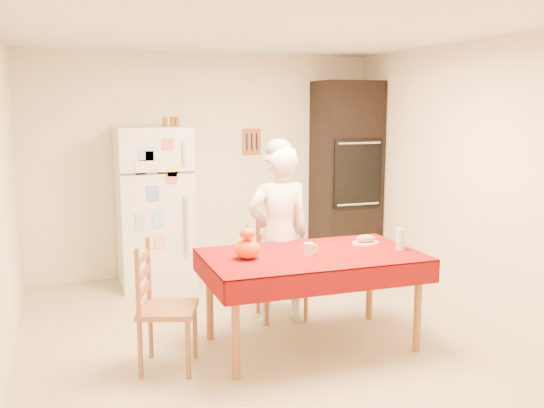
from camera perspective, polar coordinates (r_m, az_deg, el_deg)
name	(u,v)px	position (r m, az deg, el deg)	size (l,w,h in m)	color
floor	(270,338)	(5.17, -0.22, -12.54)	(4.50, 4.50, 0.00)	#C6B48F
room_shell	(270,144)	(4.81, -0.24, 5.69)	(4.02, 4.52, 2.51)	#EEE6C8
refrigerator	(154,207)	(6.57, -11.02, -0.28)	(0.75, 0.74, 1.70)	white
oven_cabinet	(346,175)	(7.26, 6.97, 2.72)	(0.70, 0.62, 2.20)	black
dining_table	(311,262)	(4.84, 3.74, -5.48)	(1.70, 1.00, 0.76)	brown
chair_far	(280,262)	(5.56, 0.73, -5.47)	(0.45, 0.44, 0.95)	brown
chair_left	(159,302)	(4.54, -10.61, -9.05)	(0.52, 0.53, 0.95)	brown
seated_woman	(279,236)	(5.33, 0.64, -2.99)	(0.58, 0.38, 1.58)	white
coffee_mug	(309,249)	(4.75, 3.47, -4.27)	(0.08, 0.08, 0.10)	silver
pumpkin_lower	(247,249)	(4.64, -2.32, -4.26)	(0.20, 0.20, 0.15)	#D83C05
pumpkin_upper	(247,233)	(4.62, -2.33, -2.78)	(0.12, 0.12, 0.09)	red
wine_glass	(400,239)	(5.03, 11.98, -3.24)	(0.07, 0.07, 0.18)	silver
bread_plate	(365,243)	(5.19, 8.79, -3.66)	(0.24, 0.24, 0.02)	white
bread_loaf	(366,238)	(5.18, 8.80, -3.22)	(0.18, 0.10, 0.06)	#9B6F4C
spice_jar_left	(165,122)	(6.56, -10.04, 7.64)	(0.05, 0.05, 0.10)	brown
spice_jar_mid	(172,122)	(6.57, -9.37, 7.66)	(0.05, 0.05, 0.10)	brown
spice_jar_right	(177,122)	(6.58, -8.95, 7.68)	(0.05, 0.05, 0.10)	#90571A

